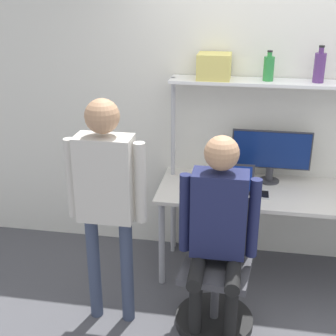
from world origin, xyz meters
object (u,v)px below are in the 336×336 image
(bottle_purple, at_px, (319,67))
(person_seated, at_px, (218,221))
(person_standing, at_px, (106,187))
(laptop, at_px, (233,186))
(office_chair, at_px, (216,286))
(bottle_green, at_px, (269,68))
(monitor, at_px, (271,152))
(storage_box, at_px, (214,66))
(cell_phone, at_px, (265,195))

(bottle_purple, bearing_deg, person_seated, -125.25)
(person_standing, bearing_deg, laptop, 39.14)
(office_chair, bearing_deg, bottle_purple, 53.47)
(bottle_green, bearing_deg, laptop, -125.26)
(laptop, relative_size, person_standing, 0.20)
(monitor, bearing_deg, storage_box, 178.76)
(person_standing, relative_size, storage_box, 6.43)
(bottle_purple, bearing_deg, monitor, -177.96)
(monitor, relative_size, person_seated, 0.45)
(laptop, bearing_deg, person_standing, -140.86)
(cell_phone, distance_m, person_standing, 1.29)
(office_chair, height_order, bottle_green, bottle_green)
(person_standing, xyz_separation_m, storage_box, (0.61, 0.96, 0.65))
(bottle_green, bearing_deg, person_seated, -106.98)
(person_standing, height_order, bottle_green, bottle_green)
(monitor, distance_m, person_seated, 1.00)
(storage_box, bearing_deg, person_seated, -81.78)
(monitor, bearing_deg, person_standing, -139.10)
(laptop, distance_m, person_standing, 1.08)
(monitor, xyz_separation_m, bottle_green, (-0.07, 0.01, 0.68))
(laptop, xyz_separation_m, person_standing, (-0.82, -0.66, 0.22))
(office_chair, bearing_deg, person_standing, -173.30)
(person_seated, distance_m, bottle_purple, 1.43)
(bottle_green, bearing_deg, bottle_purple, 0.00)
(cell_phone, height_order, bottle_purple, bottle_purple)
(cell_phone, height_order, office_chair, office_chair)
(monitor, distance_m, bottle_purple, 0.76)
(monitor, relative_size, person_standing, 0.39)
(laptop, relative_size, bottle_purple, 1.18)
(laptop, height_order, bottle_green, bottle_green)
(person_seated, height_order, bottle_purple, bottle_purple)
(bottle_purple, distance_m, storage_box, 0.79)
(monitor, bearing_deg, office_chair, -112.07)
(cell_phone, xyz_separation_m, person_seated, (-0.32, -0.63, 0.08))
(cell_phone, distance_m, bottle_purple, 1.05)
(laptop, distance_m, bottle_green, 0.94)
(office_chair, relative_size, person_seated, 0.66)
(office_chair, xyz_separation_m, person_seated, (-0.00, -0.05, 0.55))
(person_standing, bearing_deg, bottle_purple, 34.58)
(monitor, relative_size, office_chair, 0.67)
(bottle_green, distance_m, storage_box, 0.42)
(cell_phone, distance_m, storage_box, 1.07)
(storage_box, bearing_deg, cell_phone, -33.28)
(bottle_purple, bearing_deg, laptop, -152.75)
(person_seated, bearing_deg, person_standing, -176.92)
(office_chair, bearing_deg, storage_box, 98.93)
(monitor, xyz_separation_m, office_chair, (-0.35, -0.87, -0.72))
(monitor, relative_size, bottle_green, 2.78)
(person_standing, bearing_deg, cell_phone, 32.16)
(person_standing, bearing_deg, bottle_green, 43.17)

